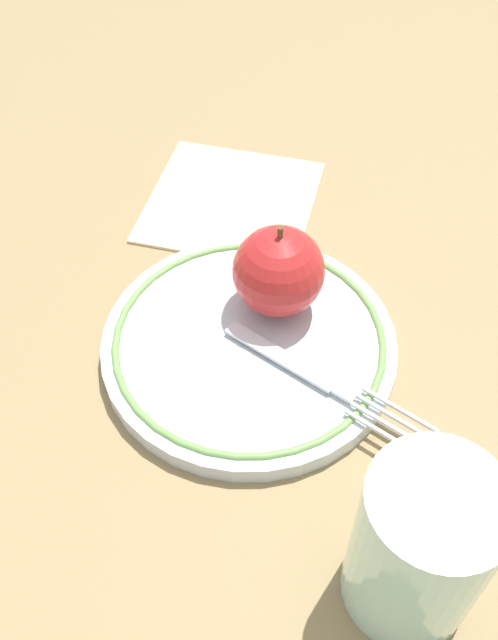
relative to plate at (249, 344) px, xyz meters
name	(u,v)px	position (x,y,z in m)	size (l,w,h in m)	color
ground_plane	(229,343)	(-0.02, 0.01, -0.01)	(2.00, 2.00, 0.00)	olive
plate	(249,344)	(0.00, 0.00, 0.00)	(0.23, 0.23, 0.02)	silver
apple_red_whole	(279,271)	(0.02, 0.04, 0.04)	(0.07, 0.07, 0.08)	#B52423
fork	(318,378)	(0.05, -0.04, 0.01)	(0.16, 0.11, 0.00)	silver
drinking_glass	(420,548)	(0.11, -0.17, 0.05)	(0.08, 0.08, 0.12)	silver
napkin_folded	(231,200)	(-0.03, 0.18, -0.01)	(0.15, 0.15, 0.01)	beige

